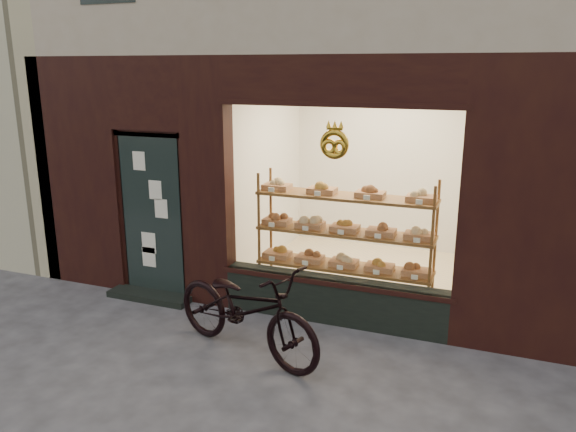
% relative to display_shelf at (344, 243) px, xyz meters
% --- Properties ---
extents(ground, '(90.00, 90.00, 0.00)m').
position_rel_display_shelf_xyz_m(ground, '(-0.45, -2.55, -0.86)').
color(ground, '#343437').
extents(display_shelf, '(2.20, 0.45, 1.70)m').
position_rel_display_shelf_xyz_m(display_shelf, '(0.00, 0.00, 0.00)').
color(display_shelf, brown).
rests_on(display_shelf, ground).
extents(bicycle, '(2.08, 1.27, 1.03)m').
position_rel_display_shelf_xyz_m(bicycle, '(-0.64, -1.51, -0.34)').
color(bicycle, black).
rests_on(bicycle, ground).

